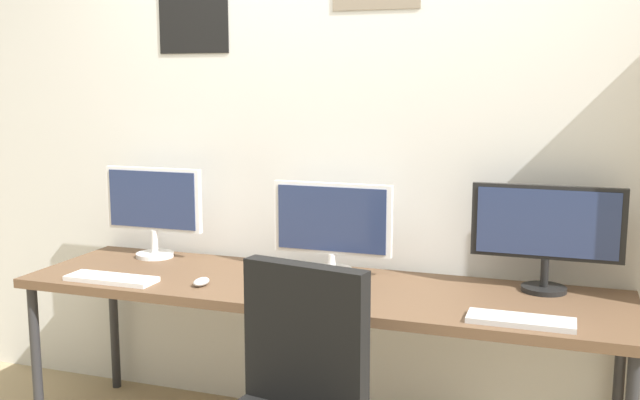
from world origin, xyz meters
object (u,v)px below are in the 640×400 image
object	(u,v)px
monitor_center	(332,224)
computer_mouse	(201,282)
keyboard_center	(296,298)
keyboard_left	(111,279)
desk	(316,296)
keyboard_right	(521,320)
monitor_left	(153,206)
monitor_right	(547,230)

from	to	relation	value
monitor_center	computer_mouse	distance (m)	0.62
keyboard_center	computer_mouse	bearing A→B (deg)	171.98
monitor_center	keyboard_left	bearing A→B (deg)	-152.23
keyboard_left	keyboard_center	xyz separation A→B (m)	(0.84, 0.00, 0.00)
keyboard_left	computer_mouse	size ratio (longest dim) A/B	4.13
desk	monitor_center	distance (m)	0.34
keyboard_right	computer_mouse	world-z (taller)	computer_mouse
keyboard_left	keyboard_right	world-z (taller)	same
keyboard_left	monitor_left	bearing A→B (deg)	97.73
monitor_center	computer_mouse	size ratio (longest dim) A/B	5.59
monitor_left	computer_mouse	world-z (taller)	monitor_left
monitor_left	monitor_right	xyz separation A→B (m)	(1.80, 0.00, 0.00)
monitor_right	keyboard_center	size ratio (longest dim) A/B	1.78
keyboard_center	monitor_left	bearing A→B (deg)	153.83
desk	keyboard_center	world-z (taller)	keyboard_center
keyboard_center	keyboard_right	size ratio (longest dim) A/B	0.90
monitor_left	monitor_right	world-z (taller)	monitor_left
monitor_center	computer_mouse	bearing A→B (deg)	-139.59
monitor_center	keyboard_right	distance (m)	0.97
computer_mouse	keyboard_center	bearing A→B (deg)	-8.02
monitor_right	computer_mouse	size ratio (longest dim) A/B	6.16
computer_mouse	monitor_center	bearing A→B (deg)	40.41
monitor_left	keyboard_left	world-z (taller)	monitor_left
keyboard_right	keyboard_center	bearing A→B (deg)	180.00
keyboard_left	computer_mouse	bearing A→B (deg)	9.05
computer_mouse	keyboard_left	bearing A→B (deg)	-170.95
keyboard_center	keyboard_right	distance (m)	0.84
monitor_center	monitor_right	size ratio (longest dim) A/B	0.91
monitor_left	keyboard_left	bearing A→B (deg)	-82.27
monitor_left	monitor_right	bearing A→B (deg)	0.00
keyboard_left	computer_mouse	distance (m)	0.40
keyboard_right	monitor_right	bearing A→B (deg)	82.27
desk	keyboard_right	distance (m)	0.87
desk	monitor_center	bearing A→B (deg)	90.00
monitor_center	keyboard_center	xyz separation A→B (m)	(0.00, -0.44, -0.21)
desk	monitor_right	distance (m)	0.97
keyboard_center	keyboard_right	xyz separation A→B (m)	(0.84, 0.00, 0.00)
monitor_center	monitor_right	distance (m)	0.90
monitor_left	keyboard_right	distance (m)	1.81
monitor_right	keyboard_right	xyz separation A→B (m)	(-0.06, -0.44, -0.24)
keyboard_left	computer_mouse	world-z (taller)	computer_mouse
monitor_right	computer_mouse	xyz separation A→B (m)	(-1.35, -0.38, -0.24)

